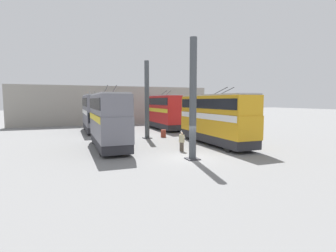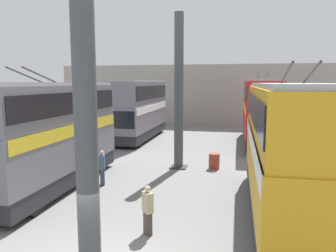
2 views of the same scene
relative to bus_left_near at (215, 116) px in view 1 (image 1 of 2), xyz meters
The scene contains 11 objects.
ground_plane 7.59m from the bus_left_near, 133.39° to the left, with size 240.00×240.00×0.00m, color slate.
depot_back_wall 26.32m from the bus_left_near, 11.21° to the left, with size 0.50×36.00×7.02m.
support_column_near 7.51m from the bus_left_near, 135.98° to the left, with size 0.95×0.95×8.88m.
support_column_far 8.40m from the bus_left_near, 38.20° to the left, with size 0.95×0.95×8.88m.
bus_left_near is the anchor object (origin of this frame).
bus_left_far 15.26m from the bus_left_near, ahead, with size 10.89×2.54×5.83m.
bus_right_near 10.34m from the bus_left_near, 81.51° to the left, with size 9.36×2.54×5.62m.
bus_right_far 18.52m from the bus_left_near, 33.52° to the left, with size 9.96×2.54×5.80m.
person_by_right_row 8.76m from the bus_left_near, 73.04° to the left, with size 0.48×0.37×1.72m.
person_aisle_foreground 5.42m from the bus_left_near, 114.95° to the left, with size 0.48×0.45×1.67m.
oil_drum 7.73m from the bus_left_near, 24.45° to the left, with size 0.65×0.65×0.90m.
Camera 1 is at (-17.69, 8.60, 4.34)m, focal length 28.00 mm.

